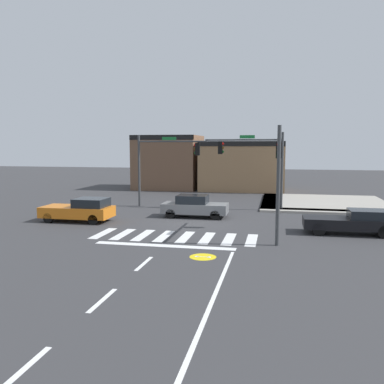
{
  "coord_description": "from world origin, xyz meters",
  "views": [
    {
      "loc": [
        5.13,
        -24.73,
        4.69
      ],
      "look_at": [
        -0.07,
        0.32,
        1.8
      ],
      "focal_mm": 38.24,
      "sensor_mm": 36.0,
      "label": 1
    }
  ],
  "objects": [
    {
      "name": "curb_corner_northeast",
      "position": [
        8.49,
        9.42,
        0.07
      ],
      "size": [
        10.0,
        10.6,
        0.15
      ],
      "color": "#9E998E",
      "rests_on": "ground_plane"
    },
    {
      "name": "car_black",
      "position": [
        9.2,
        -1.97,
        0.68
      ],
      "size": [
        4.75,
        1.73,
        1.33
      ],
      "rotation": [
        0.0,
        0.0,
        3.14
      ],
      "color": "black",
      "rests_on": "ground_plane"
    },
    {
      "name": "traffic_signal_southeast",
      "position": [
        5.22,
        -3.53,
        3.84
      ],
      "size": [
        0.32,
        5.28,
        5.65
      ],
      "rotation": [
        0.0,
        0.0,
        1.57
      ],
      "color": "#383A3D",
      "rests_on": "ground_plane"
    },
    {
      "name": "storefront_row",
      "position": [
        -2.33,
        19.22,
        2.76
      ],
      "size": [
        15.92,
        6.66,
        5.83
      ],
      "color": "brown",
      "rests_on": "ground_plane"
    },
    {
      "name": "lane_markings",
      "position": [
        1.16,
        -11.43,
        0.0
      ],
      "size": [
        6.8,
        18.75,
        0.01
      ],
      "color": "white",
      "rests_on": "ground_plane"
    },
    {
      "name": "bike_detector_marking",
      "position": [
        2.14,
        -8.05,
        0.0
      ],
      "size": [
        1.15,
        1.15,
        0.01
      ],
      "color": "yellow",
      "rests_on": "ground_plane"
    },
    {
      "name": "crosswalk_near",
      "position": [
        0.0,
        -4.5,
        0.0
      ],
      "size": [
        8.48,
        2.76,
        0.01
      ],
      "color": "silver",
      "rests_on": "ground_plane"
    },
    {
      "name": "ground_plane",
      "position": [
        0.0,
        0.0,
        0.0
      ],
      "size": [
        120.0,
        120.0,
        0.0
      ],
      "primitive_type": "plane",
      "color": "#353538"
    },
    {
      "name": "traffic_signal_northeast",
      "position": [
        3.44,
        5.63,
        3.91
      ],
      "size": [
        5.75,
        0.32,
        5.69
      ],
      "rotation": [
        0.0,
        0.0,
        3.14
      ],
      "color": "#383A3D",
      "rests_on": "ground_plane"
    },
    {
      "name": "traffic_signal_northwest",
      "position": [
        -3.28,
        5.56,
        3.82
      ],
      "size": [
        5.48,
        0.32,
        5.53
      ],
      "color": "#383A3D",
      "rests_on": "ground_plane"
    },
    {
      "name": "car_orange",
      "position": [
        -6.81,
        -1.51,
        0.73
      ],
      "size": [
        4.36,
        1.93,
        1.48
      ],
      "rotation": [
        0.0,
        0.0,
        3.14
      ],
      "color": "orange",
      "rests_on": "ground_plane"
    },
    {
      "name": "car_gray",
      "position": [
        -0.15,
        1.47,
        0.73
      ],
      "size": [
        4.3,
        1.76,
        1.47
      ],
      "color": "slate",
      "rests_on": "ground_plane"
    }
  ]
}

